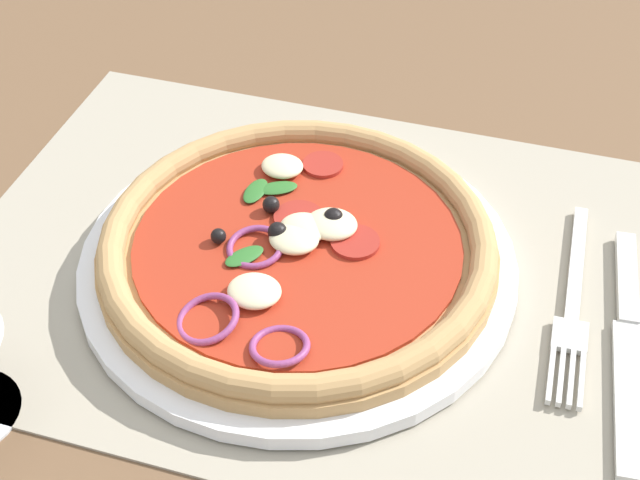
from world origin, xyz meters
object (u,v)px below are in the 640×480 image
pizza (297,245)px  knife (629,346)px  plate (298,262)px

pizza → knife: size_ratio=1.32×
plate → pizza: bearing=43.8°
plate → pizza: size_ratio=1.10×
plate → knife: bearing=177.7°
plate → knife: plate is taller
plate → knife: (-21.74, 0.89, -0.28)cm
plate → pizza: 1.62cm
plate → pizza: pizza is taller
pizza → knife: 21.87cm
plate → knife: 21.76cm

